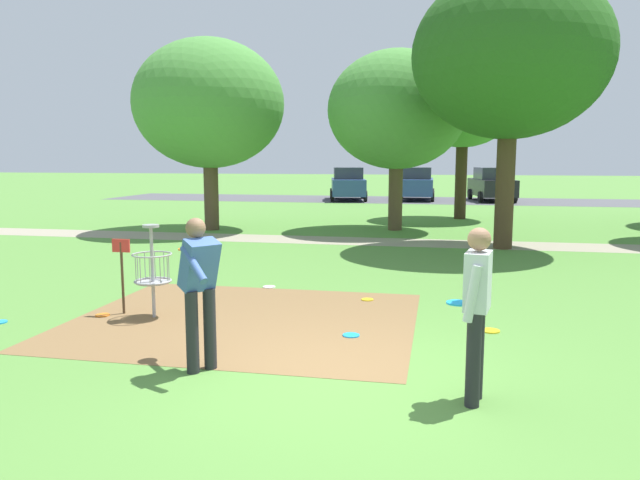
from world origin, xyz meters
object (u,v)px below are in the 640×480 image
parked_car_center_left (417,184)px  frisbee_far_right (102,315)px  frisbee_by_tee (491,331)px  frisbee_near_basket (351,335)px  player_throwing (477,305)px  parked_car_center_right (492,184)px  tree_near_left (463,102)px  tree_near_right (209,104)px  tree_mid_left (397,110)px  disc_golf_basket (149,267)px  frisbee_scattered_a (269,287)px  tree_far_left (511,56)px  player_foreground_watching (199,284)px  frisbee_far_left (367,300)px  parked_car_leftmost (348,184)px

parked_car_center_left → frisbee_far_right: bearing=-97.9°
frisbee_by_tee → frisbee_near_basket: bearing=-162.2°
frisbee_near_basket → frisbee_by_tee: size_ratio=0.92×
player_throwing → parked_car_center_right: 28.45m
tree_near_left → parked_car_center_right: (2.01, 10.33, -3.54)m
frisbee_by_tee → tree_near_right: bearing=128.3°
tree_mid_left → parked_car_center_left: bearing=89.5°
disc_golf_basket → tree_mid_left: (2.76, 11.60, 3.12)m
player_throwing → tree_near_left: (0.41, 18.02, 3.49)m
frisbee_by_tee → tree_near_left: size_ratio=0.04×
frisbee_by_tee → disc_golf_basket: bearing=-177.4°
tree_near_left → parked_car_center_right: size_ratio=1.40×
frisbee_scattered_a → tree_far_left: bearing=51.1°
player_foreground_watching → parked_car_center_right: 28.55m
tree_near_left → tree_far_left: tree_far_left is taller
frisbee_scattered_a → tree_mid_left: tree_mid_left is taller
frisbee_scattered_a → frisbee_near_basket: bearing=-54.3°
tree_near_left → tree_far_left: (0.87, -7.66, 0.44)m
frisbee_by_tee → tree_far_left: (0.91, 7.88, 4.89)m
frisbee_near_basket → frisbee_by_tee: 1.93m
player_throwing → frisbee_near_basket: player_throwing is taller
player_throwing → tree_far_left: bearing=83.0°
frisbee_far_left → frisbee_scattered_a: 1.99m
player_foreground_watching → tree_mid_left: tree_mid_left is taller
tree_near_left → parked_car_center_left: 11.10m
frisbee_near_basket → tree_near_left: bearing=83.3°
frisbee_far_right → tree_near_right: size_ratio=0.03×
disc_golf_basket → parked_car_center_left: bearing=83.7°
frisbee_near_basket → frisbee_by_tee: (1.84, 0.59, 0.00)m
tree_mid_left → parked_car_leftmost: tree_mid_left is taller
player_throwing → tree_mid_left: bearing=97.4°
player_throwing → player_foreground_watching: bearing=174.2°
player_throwing → tree_near_right: (-7.75, 12.75, 3.10)m
parked_car_leftmost → player_foreground_watching: bearing=-84.7°
tree_near_right → disc_golf_basket: bearing=-73.1°
frisbee_by_tee → frisbee_scattered_a: same height
frisbee_by_tee → frisbee_far_right: bearing=-176.8°
frisbee_far_left → tree_far_left: (2.79, 6.42, 4.89)m
parked_car_leftmost → parked_car_center_right: 7.94m
frisbee_far_left → parked_car_leftmost: bearing=99.6°
tree_far_left → frisbee_scattered_a: bearing=-128.9°
frisbee_far_left → tree_near_left: size_ratio=0.03×
frisbee_near_basket → parked_car_leftmost: (-3.99, 25.55, 0.91)m
parked_car_center_left → player_throwing: bearing=-86.6°
frisbee_far_left → tree_near_right: 11.53m
player_foreground_watching → frisbee_far_left: player_foreground_watching is taller
tree_mid_left → tree_far_left: size_ratio=0.82×
disc_golf_basket → parked_car_center_left: parked_car_center_left is taller
disc_golf_basket → frisbee_scattered_a: disc_golf_basket is taller
tree_near_left → disc_golf_basket: bearing=-107.5°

